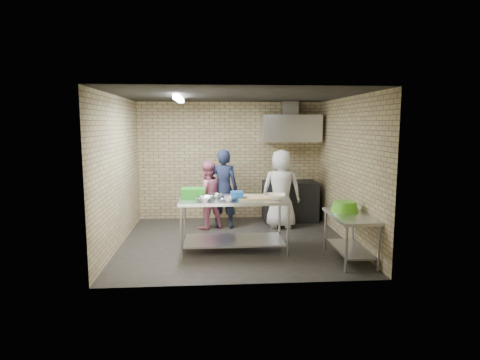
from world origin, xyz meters
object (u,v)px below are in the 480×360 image
Objects in this scene: prep_table at (234,224)px; green_basin at (345,206)px; blue_tub at (237,195)px; woman_pink at (207,195)px; side_counter at (350,237)px; woman_white at (281,189)px; bottle_green at (308,132)px; bottle_red at (291,131)px; green_crate at (193,193)px; man_navy at (223,189)px; stove at (290,201)px.

prep_table reaches higher than green_basin.
blue_tub is 0.14× the size of woman_pink.
woman_pink is (-2.34, 2.16, 0.34)m from side_counter.
bottle_green is at bearing -127.06° from woman_white.
green_basin is 2.56× the size of bottle_red.
green_basin is (2.54, -0.49, -0.18)m from green_crate.
woman_pink is at bearing 12.04° from man_navy.
green_basin is 0.28× the size of woman_white.
woman_white is at bearing 155.63° from woman_pink.
man_navy is at bearing 94.63° from prep_table.
stove is at bearing 99.29° from side_counter.
woman_white is at bearing 54.03° from prep_table.
green_crate is (-2.11, -2.01, 0.56)m from stove.
woman_white is (1.80, 1.39, -0.18)m from green_crate.
green_basin is 0.27× the size of man_navy.
side_counter is 2.61× the size of green_basin.
stove is at bearing 56.50° from prep_table.
man_navy reaches higher than woman_pink.
bottle_green is at bearing 0.00° from bottle_red.
stove is at bearing 174.02° from woman_pink.
bottle_green is at bearing 89.58° from green_basin.
stove is 1.65m from bottle_green.
blue_tub is at bearing -63.43° from prep_table.
bottle_green is 2.44m from man_navy.
side_counter is 2.31m from woman_white.
side_counter is 2.79m from stove.
woman_pink is 1.58m from woman_white.
stove is 0.71× the size of man_navy.
man_navy is (-1.54, -0.57, 0.39)m from stove.
blue_tub is at bearing 171.40° from green_basin.
prep_table is 1.91m from green_basin.
woman_pink is (-2.32, 1.91, -0.12)m from green_basin.
green_basin is 3.07× the size of bottle_green.
prep_table is at bearing 116.57° from blue_tub.
prep_table is 10.31× the size of bottle_red.
side_counter is 6.67× the size of bottle_red.
man_navy is at bearing -157.92° from bottle_green.
woman_white is (1.05, 1.61, -0.16)m from blue_tub.
bottle_green is 1.65m from woman_white.
side_counter is 2.99m from man_navy.
man_navy reaches higher than blue_tub.
bottle_red reaches higher than green_basin.
bottle_green is at bearing 90.00° from side_counter.
blue_tub is at bearing -121.37° from stove.
man_navy is at bearing 132.28° from side_counter.
bottle_green is at bearing -149.75° from man_navy.
woman_white is (1.22, -0.05, -0.01)m from man_navy.
woman_pink is (0.22, 1.42, -0.29)m from green_crate.
woman_pink reaches higher than side_counter.
woman_white reaches higher than side_counter.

